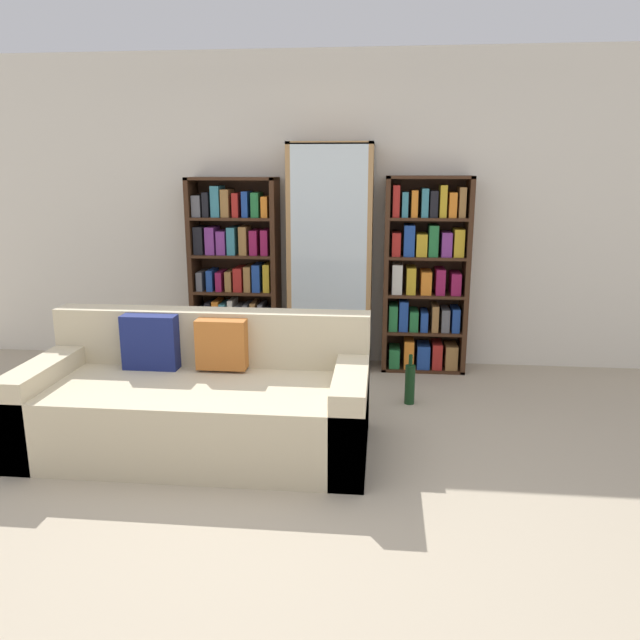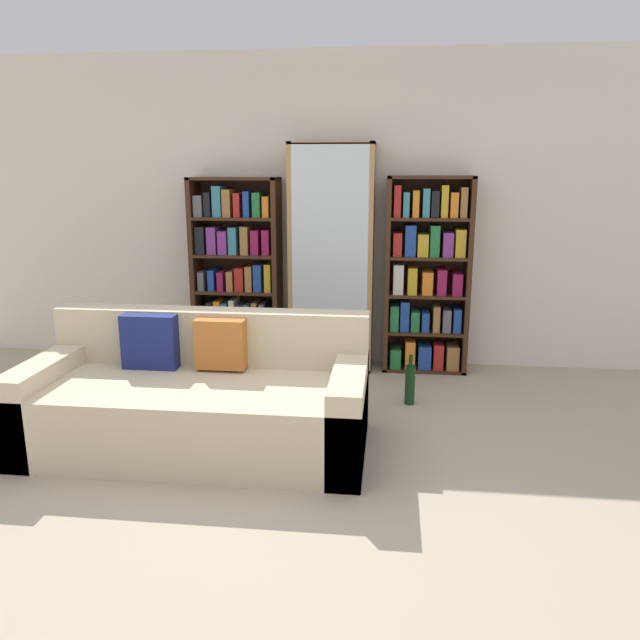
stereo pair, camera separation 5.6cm
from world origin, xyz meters
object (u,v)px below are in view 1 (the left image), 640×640
couch (200,402)px  display_cabinet (330,260)px  bookshelf_right (425,277)px  wine_bottle (410,384)px  bookshelf_left (235,275)px

couch → display_cabinet: size_ratio=1.09×
couch → bookshelf_right: (1.50, 1.73, 0.53)m
couch → wine_bottle: 1.61m
couch → bookshelf_left: (-0.17, 1.73, 0.52)m
bookshelf_right → display_cabinet: bearing=-178.9°
bookshelf_left → bookshelf_right: bearing=-0.0°
bookshelf_left → couch: bearing=-84.5°
couch → bookshelf_right: size_ratio=1.27×
display_cabinet → bookshelf_right: display_cabinet is taller
display_cabinet → bookshelf_left: bearing=178.9°
bookshelf_left → display_cabinet: size_ratio=0.85×
couch → display_cabinet: display_cabinet is taller
bookshelf_left → display_cabinet: 0.86m
display_cabinet → wine_bottle: display_cabinet is taller
couch → bookshelf_left: bookshelf_left is taller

